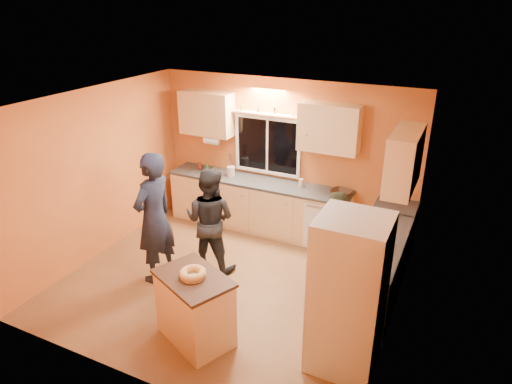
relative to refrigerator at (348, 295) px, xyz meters
The scene contains 14 objects.
ground 2.24m from the refrigerator, 157.06° to the left, with size 4.50×4.50×0.00m, color brown.
room_shell 2.26m from the refrigerator, 145.60° to the left, with size 4.54×4.04×2.61m.
back_counter 3.16m from the refrigerator, 126.89° to the left, with size 4.23×0.62×0.90m.
right_counter 1.38m from the refrigerator, 87.36° to the left, with size 0.62×1.84×0.90m.
refrigerator is the anchor object (origin of this frame).
island 1.78m from the refrigerator, 167.15° to the right, with size 1.07×0.93×0.87m.
bundt_pastry 1.72m from the refrigerator, 167.15° to the right, with size 0.31×0.31×0.09m, color tan.
person_left 2.93m from the refrigerator, behind, with size 0.70×0.46×1.91m, color black.
person_center 2.55m from the refrigerator, 155.62° to the left, with size 0.77×0.60×1.59m, color black.
person_right 0.89m from the refrigerator, 115.91° to the left, with size 0.99×0.41×1.69m, color #313924.
mixing_bowl 2.64m from the refrigerator, 107.48° to the left, with size 0.33×0.33×0.08m, color black.
utensil_crock 3.74m from the refrigerator, 137.77° to the left, with size 0.14×0.14×0.17m, color beige.
potted_plant 0.64m from the refrigerator, 82.22° to the left, with size 0.27×0.23×0.30m, color gray.
red_box 1.77m from the refrigerator, 89.33° to the left, with size 0.16×0.12×0.07m, color maroon.
Camera 1 is at (2.73, -4.80, 3.79)m, focal length 32.00 mm.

